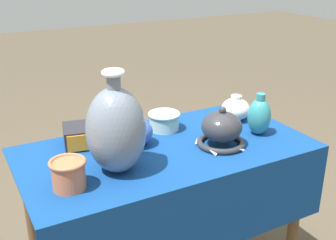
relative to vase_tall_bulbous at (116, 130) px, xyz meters
name	(u,v)px	position (x,y,z in m)	size (l,w,h in m)	color
display_table	(169,171)	(0.23, 0.06, -0.24)	(1.07, 0.56, 0.71)	brown
vase_tall_bulbous	(116,130)	(0.00, 0.00, 0.00)	(0.19, 0.19, 0.34)	slate
vase_dome_bell	(222,130)	(0.41, 0.00, -0.08)	(0.19, 0.19, 0.16)	#2D2D33
mosaic_tile_box	(81,136)	(-0.04, 0.25, -0.11)	(0.15, 0.16, 0.07)	#232328
jar_round_cobalt	(136,132)	(0.14, 0.15, -0.09)	(0.12, 0.12, 0.11)	#3851A8
jar_round_ivory	(236,109)	(0.61, 0.18, -0.10)	(0.12, 0.12, 0.11)	white
cup_wide_terracotta	(68,173)	(-0.17, -0.04, -0.09)	(0.11, 0.11, 0.09)	#BC6642
cup_wide_celadon	(164,120)	(0.30, 0.23, -0.11)	(0.13, 0.13, 0.07)	#A8CCB7
jar_round_teal	(259,116)	(0.60, 0.02, -0.07)	(0.09, 0.09, 0.17)	teal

